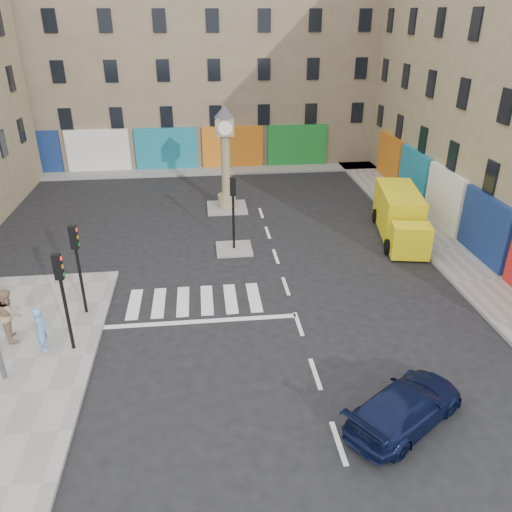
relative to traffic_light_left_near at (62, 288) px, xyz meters
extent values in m
plane|color=black|center=(8.30, -0.20, -2.62)|extent=(120.00, 120.00, 0.00)
cube|color=gray|center=(17.00, 9.80, -2.55)|extent=(2.60, 30.00, 0.15)
cube|color=gray|center=(4.30, 22.00, -2.55)|extent=(32.00, 2.40, 0.15)
cube|color=gray|center=(6.30, 7.80, -2.56)|extent=(1.80, 1.80, 0.12)
cube|color=gray|center=(6.30, 13.80, -2.56)|extent=(2.40, 2.40, 0.12)
cube|color=#847158|center=(4.30, 27.80, 5.88)|extent=(32.00, 10.00, 17.00)
cylinder|color=black|center=(0.00, 0.00, -1.07)|extent=(0.12, 0.12, 2.80)
cube|color=black|center=(0.00, 0.00, 0.78)|extent=(0.28, 0.22, 0.90)
cylinder|color=black|center=(0.00, 2.40, -1.07)|extent=(0.12, 0.12, 2.80)
cube|color=black|center=(0.00, 2.40, 0.78)|extent=(0.28, 0.22, 0.90)
cylinder|color=black|center=(6.30, 7.80, -1.10)|extent=(0.12, 0.12, 2.80)
cube|color=black|center=(6.30, 7.80, 0.75)|extent=(0.28, 0.22, 0.90)
cylinder|color=#9D8867|center=(6.30, 13.80, -2.10)|extent=(1.10, 1.10, 0.80)
cylinder|color=#9D8867|center=(6.30, 13.80, 0.10)|extent=(0.56, 0.56, 3.60)
cube|color=#9D8867|center=(6.30, 13.80, 2.40)|extent=(1.00, 1.00, 1.00)
cylinder|color=white|center=(6.30, 13.28, 2.40)|extent=(0.80, 0.06, 0.80)
cone|color=#333338|center=(6.30, 13.80, 3.25)|extent=(1.20, 1.20, 0.70)
imported|color=black|center=(10.41, -4.63, -2.00)|extent=(4.51, 3.84, 1.24)
cube|color=yellow|center=(15.41, 9.36, -1.41)|extent=(2.75, 4.91, 2.22)
cube|color=yellow|center=(14.77, 5.94, -1.70)|extent=(2.01, 1.47, 1.64)
cube|color=black|center=(14.76, 5.89, -1.32)|extent=(1.77, 1.15, 0.68)
cylinder|color=black|center=(13.89, 6.50, -2.24)|extent=(0.38, 0.80, 0.77)
cylinder|color=black|center=(15.79, 6.14, -2.24)|extent=(0.38, 0.80, 0.77)
cylinder|color=black|center=(14.67, 10.67, -2.24)|extent=(0.38, 0.80, 0.77)
cylinder|color=black|center=(16.57, 10.32, -2.24)|extent=(0.38, 0.80, 0.77)
imported|color=#639DE2|center=(-0.98, 0.09, -1.65)|extent=(0.47, 0.64, 1.64)
imported|color=#94755B|center=(-2.28, 0.90, -1.47)|extent=(1.09, 1.20, 2.01)
camera|label=1|loc=(4.83, -15.15, 8.29)|focal=35.00mm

